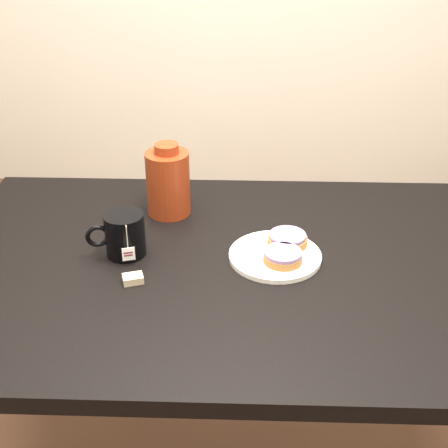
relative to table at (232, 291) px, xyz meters
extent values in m
cube|color=black|center=(0.00, 0.00, 0.06)|extent=(1.40, 0.90, 0.04)
cylinder|color=black|center=(-0.64, 0.39, -0.31)|extent=(0.06, 0.06, 0.71)
cylinder|color=black|center=(0.64, 0.39, -0.31)|extent=(0.06, 0.06, 0.71)
cylinder|color=white|center=(0.10, 0.02, 0.09)|extent=(0.22, 0.22, 0.01)
torus|color=white|center=(0.10, 0.02, 0.10)|extent=(0.22, 0.22, 0.01)
cylinder|color=brown|center=(0.13, 0.07, 0.10)|extent=(0.13, 0.13, 0.02)
cylinder|color=gray|center=(0.13, 0.07, 0.12)|extent=(0.12, 0.12, 0.01)
cylinder|color=brown|center=(0.12, -0.01, 0.10)|extent=(0.11, 0.11, 0.02)
cylinder|color=gray|center=(0.12, -0.01, 0.12)|extent=(0.10, 0.10, 0.01)
cylinder|color=black|center=(-0.26, 0.03, 0.14)|extent=(0.12, 0.12, 0.11)
cylinder|color=black|center=(-0.26, 0.03, 0.18)|extent=(0.08, 0.08, 0.00)
torus|color=black|center=(-0.32, 0.01, 0.14)|extent=(0.06, 0.03, 0.06)
cylinder|color=beige|center=(-0.24, -0.02, 0.16)|extent=(0.00, 0.00, 0.06)
cube|color=white|center=(-0.24, -0.02, 0.11)|extent=(0.03, 0.01, 0.03)
cube|color=#C6B793|center=(-0.22, -0.09, 0.09)|extent=(0.05, 0.04, 0.02)
cylinder|color=#5B1A0C|center=(-0.18, 0.24, 0.17)|extent=(0.12, 0.12, 0.17)
cylinder|color=#5B1A0C|center=(-0.18, 0.24, 0.27)|extent=(0.06, 0.06, 0.02)
camera|label=1|loc=(0.02, -1.24, 0.89)|focal=50.00mm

